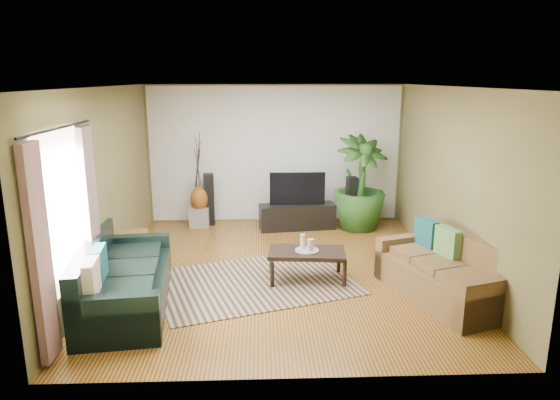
{
  "coord_description": "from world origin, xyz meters",
  "views": [
    {
      "loc": [
        -0.28,
        -7.0,
        2.83
      ],
      "look_at": [
        0.0,
        0.2,
        1.05
      ],
      "focal_mm": 32.0,
      "sensor_mm": 36.0,
      "label": 1
    }
  ],
  "objects_px": {
    "pedestal": "(200,217)",
    "side_table": "(133,250)",
    "television": "(297,188)",
    "tv_stand": "(297,217)",
    "speaker_right": "(351,203)",
    "vase": "(199,199)",
    "speaker_left": "(209,199)",
    "potted_plant": "(360,183)",
    "sofa_right": "(441,267)",
    "coffee_table": "(307,265)",
    "sofa_left": "(126,274)"
  },
  "relations": [
    {
      "from": "coffee_table",
      "to": "speaker_left",
      "type": "bearing_deg",
      "value": 126.12
    },
    {
      "from": "sofa_right",
      "to": "side_table",
      "type": "height_order",
      "value": "sofa_right"
    },
    {
      "from": "potted_plant",
      "to": "television",
      "type": "bearing_deg",
      "value": 177.79
    },
    {
      "from": "vase",
      "to": "potted_plant",
      "type": "bearing_deg",
      "value": -5.18
    },
    {
      "from": "television",
      "to": "speaker_left",
      "type": "relative_size",
      "value": 1.03
    },
    {
      "from": "speaker_right",
      "to": "side_table",
      "type": "bearing_deg",
      "value": -161.99
    },
    {
      "from": "potted_plant",
      "to": "vase",
      "type": "xyz_separation_m",
      "value": [
        -3.06,
        0.28,
        -0.35
      ]
    },
    {
      "from": "television",
      "to": "vase",
      "type": "bearing_deg",
      "value": 172.98
    },
    {
      "from": "television",
      "to": "side_table",
      "type": "height_order",
      "value": "television"
    },
    {
      "from": "speaker_right",
      "to": "pedestal",
      "type": "bearing_deg",
      "value": 166.13
    },
    {
      "from": "coffee_table",
      "to": "potted_plant",
      "type": "xyz_separation_m",
      "value": [
        1.22,
        2.48,
        0.67
      ]
    },
    {
      "from": "potted_plant",
      "to": "vase",
      "type": "bearing_deg",
      "value": 174.82
    },
    {
      "from": "coffee_table",
      "to": "speaker_left",
      "type": "relative_size",
      "value": 1.06
    },
    {
      "from": "sofa_left",
      "to": "television",
      "type": "height_order",
      "value": "television"
    },
    {
      "from": "speaker_left",
      "to": "potted_plant",
      "type": "height_order",
      "value": "potted_plant"
    },
    {
      "from": "side_table",
      "to": "speaker_left",
      "type": "bearing_deg",
      "value": 66.43
    },
    {
      "from": "coffee_table",
      "to": "tv_stand",
      "type": "relative_size",
      "value": 0.76
    },
    {
      "from": "tv_stand",
      "to": "potted_plant",
      "type": "height_order",
      "value": "potted_plant"
    },
    {
      "from": "sofa_left",
      "to": "side_table",
      "type": "bearing_deg",
      "value": 3.75
    },
    {
      "from": "pedestal",
      "to": "speaker_left",
      "type": "bearing_deg",
      "value": 26.06
    },
    {
      "from": "coffee_table",
      "to": "sofa_right",
      "type": "bearing_deg",
      "value": -15.53
    },
    {
      "from": "coffee_table",
      "to": "tv_stand",
      "type": "bearing_deg",
      "value": 94.9
    },
    {
      "from": "speaker_right",
      "to": "potted_plant",
      "type": "xyz_separation_m",
      "value": [
        0.15,
        0.02,
        0.38
      ]
    },
    {
      "from": "speaker_right",
      "to": "pedestal",
      "type": "height_order",
      "value": "speaker_right"
    },
    {
      "from": "sofa_left",
      "to": "speaker_right",
      "type": "relative_size",
      "value": 2.23
    },
    {
      "from": "pedestal",
      "to": "vase",
      "type": "xyz_separation_m",
      "value": [
        0.0,
        0.0,
        0.36
      ]
    },
    {
      "from": "speaker_left",
      "to": "television",
      "type": "bearing_deg",
      "value": -21.19
    },
    {
      "from": "vase",
      "to": "sofa_left",
      "type": "bearing_deg",
      "value": -98.28
    },
    {
      "from": "television",
      "to": "sofa_left",
      "type": "bearing_deg",
      "value": -126.37
    },
    {
      "from": "television",
      "to": "speaker_right",
      "type": "distance_m",
      "value": 1.07
    },
    {
      "from": "sofa_left",
      "to": "coffee_table",
      "type": "distance_m",
      "value": 2.46
    },
    {
      "from": "sofa_left",
      "to": "pedestal",
      "type": "distance_m",
      "value": 3.52
    },
    {
      "from": "sofa_left",
      "to": "side_table",
      "type": "xyz_separation_m",
      "value": [
        -0.26,
        1.38,
        -0.17
      ]
    },
    {
      "from": "pedestal",
      "to": "side_table",
      "type": "relative_size",
      "value": 0.72
    },
    {
      "from": "sofa_left",
      "to": "speaker_left",
      "type": "height_order",
      "value": "speaker_left"
    },
    {
      "from": "coffee_table",
      "to": "side_table",
      "type": "distance_m",
      "value": 2.69
    },
    {
      "from": "television",
      "to": "pedestal",
      "type": "distance_m",
      "value": 1.99
    },
    {
      "from": "coffee_table",
      "to": "vase",
      "type": "relative_size",
      "value": 2.27
    },
    {
      "from": "sofa_right",
      "to": "vase",
      "type": "xyz_separation_m",
      "value": [
        -3.53,
        3.42,
        0.12
      ]
    },
    {
      "from": "tv_stand",
      "to": "vase",
      "type": "bearing_deg",
      "value": 165.19
    },
    {
      "from": "sofa_left",
      "to": "vase",
      "type": "distance_m",
      "value": 3.52
    },
    {
      "from": "television",
      "to": "speaker_left",
      "type": "bearing_deg",
      "value": 169.28
    },
    {
      "from": "sofa_right",
      "to": "side_table",
      "type": "relative_size",
      "value": 3.6
    },
    {
      "from": "potted_plant",
      "to": "side_table",
      "type": "bearing_deg",
      "value": -154.61
    },
    {
      "from": "sofa_right",
      "to": "coffee_table",
      "type": "xyz_separation_m",
      "value": [
        -1.69,
        0.66,
        -0.2
      ]
    },
    {
      "from": "television",
      "to": "tv_stand",
      "type": "bearing_deg",
      "value": -90.0
    },
    {
      "from": "television",
      "to": "potted_plant",
      "type": "bearing_deg",
      "value": -2.21
    },
    {
      "from": "tv_stand",
      "to": "speaker_right",
      "type": "xyz_separation_m",
      "value": [
        1.03,
        -0.05,
        0.27
      ]
    },
    {
      "from": "pedestal",
      "to": "sofa_right",
      "type": "bearing_deg",
      "value": -44.1
    },
    {
      "from": "sofa_right",
      "to": "pedestal",
      "type": "distance_m",
      "value": 4.92
    }
  ]
}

